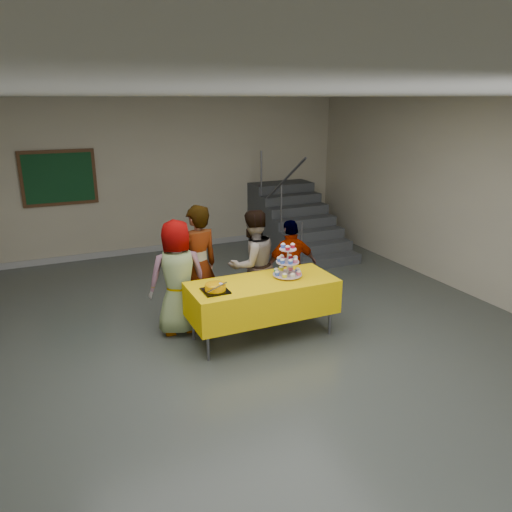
{
  "coord_description": "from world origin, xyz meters",
  "views": [
    {
      "loc": [
        -2.11,
        -4.71,
        2.98
      ],
      "look_at": [
        0.38,
        0.83,
        1.05
      ],
      "focal_mm": 35.0,
      "sensor_mm": 36.0,
      "label": 1
    }
  ],
  "objects_px": {
    "schoolchild_a": "(178,278)",
    "schoolchild_b": "(198,266)",
    "bear_cake": "(215,287)",
    "schoolchild_d": "(291,267)",
    "cupcake_stand": "(288,264)",
    "bake_table": "(262,297)",
    "staircase": "(293,224)",
    "schoolchild_c": "(253,264)",
    "noticeboard": "(59,178)"
  },
  "relations": [
    {
      "from": "schoolchild_c",
      "to": "noticeboard",
      "type": "xyz_separation_m",
      "value": [
        -2.21,
        3.66,
        0.83
      ]
    },
    {
      "from": "schoolchild_c",
      "to": "schoolchild_d",
      "type": "xyz_separation_m",
      "value": [
        0.55,
        -0.1,
        -0.09
      ]
    },
    {
      "from": "cupcake_stand",
      "to": "staircase",
      "type": "relative_size",
      "value": 0.19
    },
    {
      "from": "cupcake_stand",
      "to": "schoolchild_a",
      "type": "height_order",
      "value": "schoolchild_a"
    },
    {
      "from": "noticeboard",
      "to": "staircase",
      "type": "bearing_deg",
      "value": -10.83
    },
    {
      "from": "schoolchild_d",
      "to": "staircase",
      "type": "bearing_deg",
      "value": -116.97
    },
    {
      "from": "bake_table",
      "to": "schoolchild_a",
      "type": "bearing_deg",
      "value": 147.34
    },
    {
      "from": "cupcake_stand",
      "to": "schoolchild_b",
      "type": "bearing_deg",
      "value": 145.17
    },
    {
      "from": "bake_table",
      "to": "cupcake_stand",
      "type": "relative_size",
      "value": 4.22
    },
    {
      "from": "schoolchild_b",
      "to": "noticeboard",
      "type": "bearing_deg",
      "value": -81.47
    },
    {
      "from": "bake_table",
      "to": "schoolchild_c",
      "type": "bearing_deg",
      "value": 76.67
    },
    {
      "from": "bear_cake",
      "to": "schoolchild_d",
      "type": "relative_size",
      "value": 0.26
    },
    {
      "from": "noticeboard",
      "to": "bear_cake",
      "type": "bearing_deg",
      "value": -72.49
    },
    {
      "from": "cupcake_stand",
      "to": "noticeboard",
      "type": "xyz_separation_m",
      "value": [
        -2.42,
        4.3,
        0.66
      ]
    },
    {
      "from": "bear_cake",
      "to": "schoolchild_d",
      "type": "height_order",
      "value": "schoolchild_d"
    },
    {
      "from": "schoolchild_c",
      "to": "noticeboard",
      "type": "height_order",
      "value": "noticeboard"
    },
    {
      "from": "bake_table",
      "to": "cupcake_stand",
      "type": "bearing_deg",
      "value": 5.54
    },
    {
      "from": "bake_table",
      "to": "schoolchild_a",
      "type": "xyz_separation_m",
      "value": [
        -0.93,
        0.6,
        0.21
      ]
    },
    {
      "from": "bear_cake",
      "to": "staircase",
      "type": "xyz_separation_m",
      "value": [
        2.98,
        3.58,
        -0.34
      ]
    },
    {
      "from": "schoolchild_a",
      "to": "schoolchild_c",
      "type": "distance_m",
      "value": 1.09
    },
    {
      "from": "schoolchild_c",
      "to": "schoolchild_d",
      "type": "height_order",
      "value": "schoolchild_c"
    },
    {
      "from": "schoolchild_b",
      "to": "schoolchild_d",
      "type": "distance_m",
      "value": 1.35
    },
    {
      "from": "schoolchild_a",
      "to": "bake_table",
      "type": "bearing_deg",
      "value": 151.63
    },
    {
      "from": "cupcake_stand",
      "to": "schoolchild_c",
      "type": "xyz_separation_m",
      "value": [
        -0.21,
        0.63,
        -0.17
      ]
    },
    {
      "from": "bear_cake",
      "to": "schoolchild_a",
      "type": "xyz_separation_m",
      "value": [
        -0.28,
        0.68,
        -0.07
      ]
    },
    {
      "from": "schoolchild_d",
      "to": "schoolchild_b",
      "type": "bearing_deg",
      "value": -4.82
    },
    {
      "from": "cupcake_stand",
      "to": "bear_cake",
      "type": "bearing_deg",
      "value": -173.66
    },
    {
      "from": "noticeboard",
      "to": "schoolchild_b",
      "type": "bearing_deg",
      "value": -68.37
    },
    {
      "from": "schoolchild_a",
      "to": "schoolchild_c",
      "type": "height_order",
      "value": "schoolchild_c"
    },
    {
      "from": "cupcake_stand",
      "to": "noticeboard",
      "type": "relative_size",
      "value": 0.34
    },
    {
      "from": "schoolchild_a",
      "to": "schoolchild_c",
      "type": "xyz_separation_m",
      "value": [
        1.09,
        0.07,
        0.01
      ]
    },
    {
      "from": "schoolchild_a",
      "to": "schoolchild_d",
      "type": "bearing_deg",
      "value": -176.65
    },
    {
      "from": "schoolchild_a",
      "to": "schoolchild_b",
      "type": "bearing_deg",
      "value": -153.67
    },
    {
      "from": "schoolchild_a",
      "to": "staircase",
      "type": "height_order",
      "value": "staircase"
    },
    {
      "from": "schoolchild_d",
      "to": "staircase",
      "type": "relative_size",
      "value": 0.57
    },
    {
      "from": "schoolchild_c",
      "to": "staircase",
      "type": "xyz_separation_m",
      "value": [
        2.16,
        2.83,
        -0.28
      ]
    },
    {
      "from": "schoolchild_b",
      "to": "bake_table",
      "type": "bearing_deg",
      "value": 117.36
    },
    {
      "from": "schoolchild_b",
      "to": "staircase",
      "type": "height_order",
      "value": "staircase"
    },
    {
      "from": "schoolchild_a",
      "to": "noticeboard",
      "type": "height_order",
      "value": "noticeboard"
    },
    {
      "from": "bake_table",
      "to": "schoolchild_a",
      "type": "relative_size",
      "value": 1.23
    },
    {
      "from": "bake_table",
      "to": "schoolchild_d",
      "type": "xyz_separation_m",
      "value": [
        0.71,
        0.57,
        0.13
      ]
    },
    {
      "from": "cupcake_stand",
      "to": "schoolchild_d",
      "type": "bearing_deg",
      "value": 57.53
    },
    {
      "from": "bake_table",
      "to": "cupcake_stand",
      "type": "distance_m",
      "value": 0.53
    },
    {
      "from": "cupcake_stand",
      "to": "bear_cake",
      "type": "distance_m",
      "value": 1.04
    },
    {
      "from": "schoolchild_b",
      "to": "schoolchild_d",
      "type": "bearing_deg",
      "value": 160.29
    },
    {
      "from": "cupcake_stand",
      "to": "schoolchild_a",
      "type": "bearing_deg",
      "value": 156.71
    },
    {
      "from": "cupcake_stand",
      "to": "noticeboard",
      "type": "bearing_deg",
      "value": 119.39
    },
    {
      "from": "cupcake_stand",
      "to": "schoolchild_b",
      "type": "relative_size",
      "value": 0.27
    },
    {
      "from": "staircase",
      "to": "schoolchild_b",
      "type": "bearing_deg",
      "value": -136.63
    },
    {
      "from": "schoolchild_b",
      "to": "schoolchild_d",
      "type": "height_order",
      "value": "schoolchild_b"
    }
  ]
}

